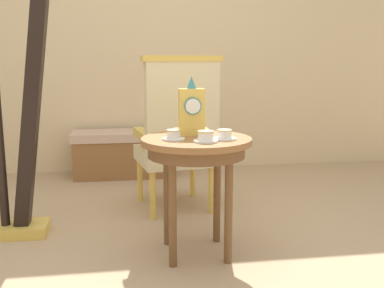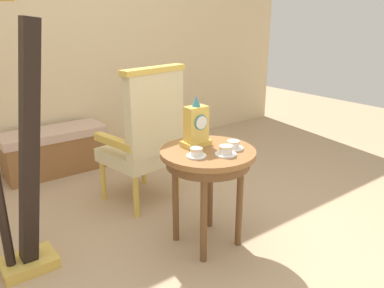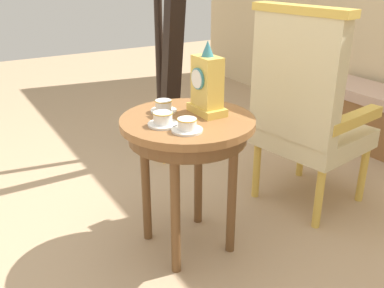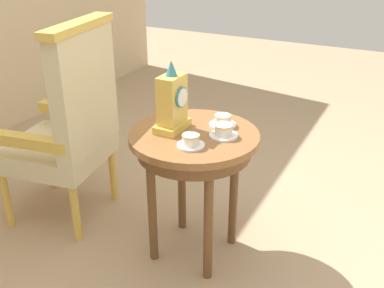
{
  "view_description": "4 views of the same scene",
  "coord_description": "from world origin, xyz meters",
  "px_view_note": "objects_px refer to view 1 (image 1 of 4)",
  "views": [
    {
      "loc": [
        -0.3,
        -2.35,
        1.09
      ],
      "look_at": [
        0.07,
        0.15,
        0.63
      ],
      "focal_mm": 41.68,
      "sensor_mm": 36.0,
      "label": 1
    },
    {
      "loc": [
        -1.37,
        -1.69,
        1.5
      ],
      "look_at": [
        0.04,
        0.18,
        0.7
      ],
      "focal_mm": 35.43,
      "sensor_mm": 36.0,
      "label": 2
    },
    {
      "loc": [
        1.7,
        -0.87,
        1.34
      ],
      "look_at": [
        0.09,
        0.09,
        0.55
      ],
      "focal_mm": 40.98,
      "sensor_mm": 36.0,
      "label": 3
    },
    {
      "loc": [
        -1.64,
        -0.82,
        1.56
      ],
      "look_at": [
        0.07,
        0.07,
        0.63
      ],
      "focal_mm": 42.51,
      "sensor_mm": 36.0,
      "label": 4
    }
  ],
  "objects_px": {
    "mantel_clock": "(192,112)",
    "window_bench": "(124,153)",
    "harp": "(21,129)",
    "side_table": "(196,153)",
    "armchair": "(178,133)",
    "teacup_center": "(224,135)",
    "teacup_left": "(173,135)",
    "teacup_right": "(206,137)"
  },
  "relations": [
    {
      "from": "mantel_clock",
      "to": "window_bench",
      "type": "height_order",
      "value": "mantel_clock"
    },
    {
      "from": "teacup_center",
      "to": "window_bench",
      "type": "distance_m",
      "value": 2.1
    },
    {
      "from": "side_table",
      "to": "armchair",
      "type": "xyz_separation_m",
      "value": [
        -0.02,
        0.75,
        0.0
      ]
    },
    {
      "from": "mantel_clock",
      "to": "harp",
      "type": "distance_m",
      "value": 1.08
    },
    {
      "from": "teacup_right",
      "to": "teacup_center",
      "type": "bearing_deg",
      "value": 25.7
    },
    {
      "from": "teacup_center",
      "to": "side_table",
      "type": "bearing_deg",
      "value": 149.05
    },
    {
      "from": "teacup_left",
      "to": "armchair",
      "type": "xyz_separation_m",
      "value": [
        0.12,
        0.81,
        -0.11
      ]
    },
    {
      "from": "teacup_left",
      "to": "window_bench",
      "type": "distance_m",
      "value": 2.01
    },
    {
      "from": "teacup_right",
      "to": "teacup_center",
      "type": "relative_size",
      "value": 1.01
    },
    {
      "from": "mantel_clock",
      "to": "armchair",
      "type": "bearing_deg",
      "value": 90.44
    },
    {
      "from": "teacup_right",
      "to": "window_bench",
      "type": "height_order",
      "value": "teacup_right"
    },
    {
      "from": "teacup_center",
      "to": "teacup_left",
      "type": "bearing_deg",
      "value": 173.32
    },
    {
      "from": "side_table",
      "to": "harp",
      "type": "bearing_deg",
      "value": 156.55
    },
    {
      "from": "side_table",
      "to": "teacup_center",
      "type": "relative_size",
      "value": 5.16
    },
    {
      "from": "side_table",
      "to": "harp",
      "type": "relative_size",
      "value": 0.4
    },
    {
      "from": "harp",
      "to": "teacup_left",
      "type": "bearing_deg",
      "value": -29.09
    },
    {
      "from": "side_table",
      "to": "window_bench",
      "type": "height_order",
      "value": "side_table"
    },
    {
      "from": "side_table",
      "to": "teacup_right",
      "type": "distance_m",
      "value": 0.18
    },
    {
      "from": "mantel_clock",
      "to": "harp",
      "type": "relative_size",
      "value": 0.2
    },
    {
      "from": "teacup_left",
      "to": "armchair",
      "type": "relative_size",
      "value": 0.11
    },
    {
      "from": "mantel_clock",
      "to": "side_table",
      "type": "bearing_deg",
      "value": -84.23
    },
    {
      "from": "teacup_right",
      "to": "mantel_clock",
      "type": "bearing_deg",
      "value": 98.87
    },
    {
      "from": "harp",
      "to": "window_bench",
      "type": "height_order",
      "value": "harp"
    },
    {
      "from": "armchair",
      "to": "window_bench",
      "type": "height_order",
      "value": "armchair"
    },
    {
      "from": "teacup_left",
      "to": "teacup_center",
      "type": "bearing_deg",
      "value": -6.68
    },
    {
      "from": "teacup_right",
      "to": "harp",
      "type": "relative_size",
      "value": 0.08
    },
    {
      "from": "side_table",
      "to": "mantel_clock",
      "type": "relative_size",
      "value": 2.03
    },
    {
      "from": "side_table",
      "to": "mantel_clock",
      "type": "bearing_deg",
      "value": 95.77
    },
    {
      "from": "side_table",
      "to": "window_bench",
      "type": "relative_size",
      "value": 0.69
    },
    {
      "from": "teacup_center",
      "to": "harp",
      "type": "relative_size",
      "value": 0.08
    },
    {
      "from": "harp",
      "to": "side_table",
      "type": "bearing_deg",
      "value": -23.45
    },
    {
      "from": "teacup_right",
      "to": "harp",
      "type": "xyz_separation_m",
      "value": [
        -1.06,
        0.59,
        -0.02
      ]
    },
    {
      "from": "teacup_right",
      "to": "window_bench",
      "type": "relative_size",
      "value": 0.14
    },
    {
      "from": "teacup_right",
      "to": "harp",
      "type": "bearing_deg",
      "value": 151.05
    },
    {
      "from": "window_bench",
      "to": "armchair",
      "type": "bearing_deg",
      "value": -70.69
    },
    {
      "from": "window_bench",
      "to": "teacup_center",
      "type": "bearing_deg",
      "value": -74.31
    },
    {
      "from": "teacup_center",
      "to": "teacup_right",
      "type": "bearing_deg",
      "value": -154.3
    },
    {
      "from": "mantel_clock",
      "to": "window_bench",
      "type": "xyz_separation_m",
      "value": [
        -0.4,
        1.78,
        -0.59
      ]
    },
    {
      "from": "teacup_left",
      "to": "harp",
      "type": "distance_m",
      "value": 1.03
    },
    {
      "from": "teacup_left",
      "to": "armchair",
      "type": "height_order",
      "value": "armchair"
    },
    {
      "from": "window_bench",
      "to": "mantel_clock",
      "type": "bearing_deg",
      "value": -77.26
    },
    {
      "from": "teacup_center",
      "to": "harp",
      "type": "bearing_deg",
      "value": 155.6
    }
  ]
}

